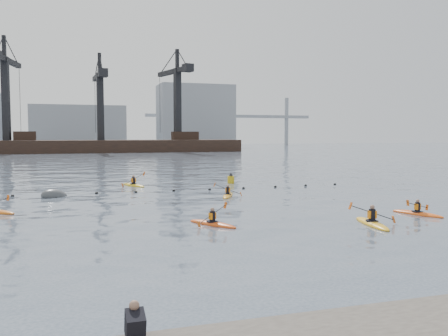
{
  "coord_description": "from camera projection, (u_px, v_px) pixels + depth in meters",
  "views": [
    {
      "loc": [
        -6.58,
        -15.09,
        4.59
      ],
      "look_at": [
        0.99,
        8.82,
        2.8
      ],
      "focal_mm": 38.0,
      "sensor_mm": 36.0,
      "label": 1
    }
  ],
  "objects": [
    {
      "name": "ground",
      "position": [
        273.0,
        265.0,
        16.66
      ],
      "size": [
        400.0,
        400.0,
        0.0
      ],
      "primitive_type": "plane",
      "color": "#3D4B59",
      "rests_on": "ground"
    },
    {
      "name": "barge_pier",
      "position": [
        100.0,
        145.0,
        121.05
      ],
      "size": [
        72.0,
        19.3,
        29.5
      ],
      "color": "black",
      "rests_on": "ground"
    },
    {
      "name": "mooring_buoy",
      "position": [
        54.0,
        197.0,
        34.9
      ],
      "size": [
        2.66,
        2.53,
        1.53
      ],
      "primitive_type": "ellipsoid",
      "rotation": [
        0.0,
        0.21,
        0.71
      ],
      "color": "#3B3E40",
      "rests_on": "ground"
    },
    {
      "name": "kayaker_1",
      "position": [
        372.0,
        223.0,
        24.03
      ],
      "size": [
        2.47,
        3.69,
        1.32
      ],
      "rotation": [
        0.0,
        0.0,
        -0.19
      ],
      "color": "gold",
      "rests_on": "ground"
    },
    {
      "name": "kayaker_4",
      "position": [
        417.0,
        213.0,
        27.07
      ],
      "size": [
        2.06,
        3.19,
        1.06
      ],
      "rotation": [
        0.0,
        0.0,
        3.48
      ],
      "color": "#EE5816",
      "rests_on": "ground"
    },
    {
      "name": "kayaker_0",
      "position": [
        212.0,
        223.0,
        24.01
      ],
      "size": [
        2.17,
        3.0,
        1.17
      ],
      "rotation": [
        0.0,
        0.0,
        0.55
      ],
      "color": "#D94A14",
      "rests_on": "ground"
    },
    {
      "name": "float_line",
      "position": [
        155.0,
        191.0,
        37.94
      ],
      "size": [
        33.24,
        0.73,
        0.24
      ],
      "color": "black",
      "rests_on": "ground"
    },
    {
      "name": "nav_buoy",
      "position": [
        231.0,
        180.0,
        44.45
      ],
      "size": [
        0.63,
        0.63,
        1.15
      ],
      "color": "gold",
      "rests_on": "ground"
    },
    {
      "name": "kayaker_5",
      "position": [
        134.0,
        185.0,
        42.12
      ],
      "size": [
        2.24,
        3.43,
        1.34
      ],
      "rotation": [
        0.0,
        0.0,
        0.42
      ],
      "color": "yellow",
      "rests_on": "ground"
    },
    {
      "name": "kayaker_3",
      "position": [
        228.0,
        195.0,
        35.03
      ],
      "size": [
        1.98,
        3.05,
        1.14
      ],
      "rotation": [
        0.0,
        0.0,
        -0.43
      ],
      "color": "orange",
      "rests_on": "ground"
    },
    {
      "name": "skyline",
      "position": [
        101.0,
        120.0,
        159.57
      ],
      "size": [
        141.0,
        28.0,
        22.0
      ],
      "color": "gray",
      "rests_on": "ground"
    }
  ]
}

